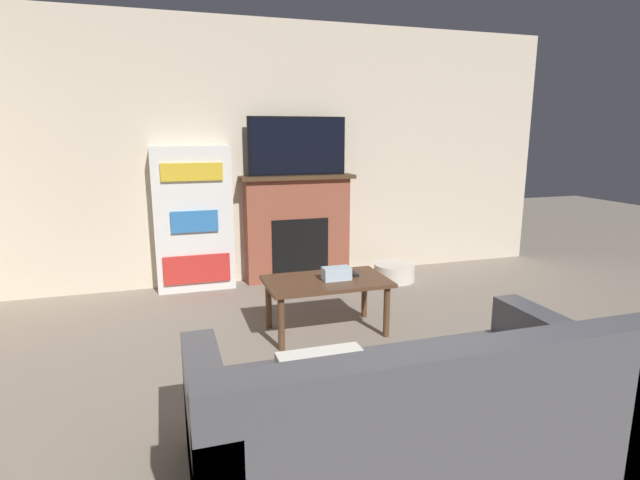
# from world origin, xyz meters

# --- Properties ---
(wall_back) EXTENTS (6.65, 0.06, 2.70)m
(wall_back) POSITION_xyz_m (0.00, 4.15, 1.35)
(wall_back) COLOR beige
(wall_back) RESTS_ON ground_plane
(fireplace) EXTENTS (1.22, 0.28, 1.13)m
(fireplace) POSITION_xyz_m (0.31, 4.00, 0.57)
(fireplace) COLOR brown
(fireplace) RESTS_ON ground_plane
(tv) EXTENTS (1.04, 0.03, 0.60)m
(tv) POSITION_xyz_m (0.31, 3.98, 1.44)
(tv) COLOR black
(tv) RESTS_ON fireplace
(couch) EXTENTS (1.96, 0.97, 0.79)m
(couch) POSITION_xyz_m (-0.04, 0.75, 0.27)
(couch) COLOR #4C4C51
(couch) RESTS_ON ground_plane
(coffee_table) EXTENTS (0.96, 0.57, 0.44)m
(coffee_table) POSITION_xyz_m (0.14, 2.48, 0.38)
(coffee_table) COLOR brown
(coffee_table) RESTS_ON ground_plane
(tissue_box) EXTENTS (0.22, 0.12, 0.10)m
(tissue_box) POSITION_xyz_m (0.21, 2.45, 0.49)
(tissue_box) COLOR silver
(tissue_box) RESTS_ON coffee_table
(remote_control) EXTENTS (0.04, 0.15, 0.02)m
(remote_control) POSITION_xyz_m (0.39, 2.54, 0.45)
(remote_control) COLOR black
(remote_control) RESTS_ON coffee_table
(bookshelf) EXTENTS (0.77, 0.29, 1.45)m
(bookshelf) POSITION_xyz_m (-0.77, 3.98, 0.72)
(bookshelf) COLOR white
(bookshelf) RESTS_ON ground_plane
(storage_basket) EXTENTS (0.44, 0.44, 0.18)m
(storage_basket) POSITION_xyz_m (1.29, 3.62, 0.09)
(storage_basket) COLOR silver
(storage_basket) RESTS_ON ground_plane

